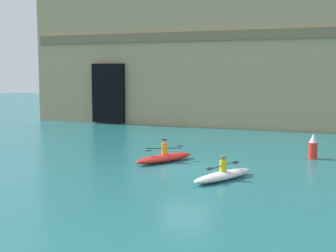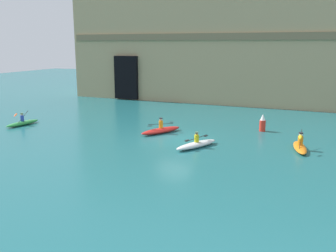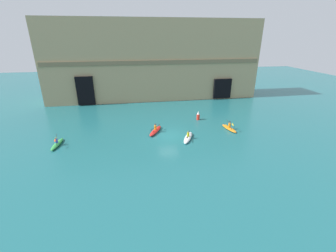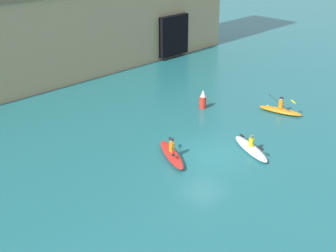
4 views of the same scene
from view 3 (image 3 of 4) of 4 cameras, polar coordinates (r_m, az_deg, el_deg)
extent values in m
plane|color=#1E6066|center=(29.12, 0.07, -2.24)|extent=(120.00, 120.00, 0.00)
cube|color=tan|center=(45.69, -3.67, 16.32)|extent=(40.45, 6.87, 14.83)
cube|color=#79674A|center=(42.25, -3.15, 15.82)|extent=(39.64, 0.24, 0.75)
cube|color=black|center=(43.42, -20.23, 8.38)|extent=(3.00, 0.70, 5.11)
cube|color=black|center=(46.35, 13.58, 9.25)|extent=(3.50, 0.70, 3.80)
ellipsoid|color=red|center=(29.82, -3.21, -1.23)|extent=(2.33, 3.51, 0.41)
cylinder|color=orange|center=(29.63, -3.23, -0.38)|extent=(0.30, 0.30, 0.55)
sphere|color=tan|center=(29.49, -3.25, 0.31)|extent=(0.22, 0.22, 0.22)
cylinder|color=#232328|center=(29.45, -3.25, 0.47)|extent=(0.27, 0.27, 0.06)
cylinder|color=black|center=(29.62, -3.24, -0.33)|extent=(1.36, 1.60, 0.17)
ellipsoid|color=black|center=(30.30, -2.28, 0.34)|extent=(0.42, 0.45, 0.08)
ellipsoid|color=black|center=(28.95, -4.24, -1.03)|extent=(0.42, 0.45, 0.08)
ellipsoid|color=white|center=(28.01, 5.11, -2.95)|extent=(2.20, 3.49, 0.36)
cylinder|color=gold|center=(27.84, 5.14, -2.17)|extent=(0.30, 0.30, 0.47)
sphere|color=#9E704C|center=(27.71, 5.16, -1.55)|extent=(0.19, 0.19, 0.19)
cylinder|color=#4C6B4C|center=(27.68, 5.17, -1.41)|extent=(0.23, 0.23, 0.06)
cylinder|color=black|center=(27.83, 5.14, -2.12)|extent=(0.81, 2.07, 0.11)
ellipsoid|color=black|center=(26.93, 4.91, -2.89)|extent=(0.32, 0.48, 0.07)
ellipsoid|color=black|center=(28.73, 5.35, -1.40)|extent=(0.32, 0.48, 0.07)
ellipsoid|color=green|center=(29.34, -26.33, -4.14)|extent=(1.03, 3.26, 0.34)
cylinder|color=#2D47B7|center=(29.17, -26.46, -3.42)|extent=(0.29, 0.29, 0.48)
sphere|color=beige|center=(29.04, -26.57, -2.81)|extent=(0.20, 0.20, 0.20)
cylinder|color=#4C6B4C|center=(29.01, -26.60, -2.66)|extent=(0.26, 0.26, 0.06)
cylinder|color=black|center=(29.16, -26.47, -3.38)|extent=(0.37, 1.86, 0.99)
ellipsoid|color=#D84C19|center=(30.08, -26.20, -3.46)|extent=(0.25, 0.44, 0.25)
ellipsoid|color=#D84C19|center=(28.25, -26.76, -3.28)|extent=(0.25, 0.44, 0.25)
ellipsoid|color=orange|center=(31.77, 15.26, -0.59)|extent=(1.32, 3.14, 0.33)
cylinder|color=orange|center=(31.61, 15.34, 0.17)|extent=(0.33, 0.33, 0.58)
sphere|color=beige|center=(31.46, 15.41, 0.86)|extent=(0.23, 0.23, 0.23)
cylinder|color=#232328|center=(31.43, 15.43, 1.02)|extent=(0.29, 0.29, 0.06)
cylinder|color=black|center=(31.60, 15.34, 0.22)|extent=(0.08, 2.04, 1.00)
ellipsoid|color=yellow|center=(32.51, 14.60, 0.10)|extent=(0.19, 0.42, 0.23)
ellipsoid|color=yellow|center=(30.69, 16.13, 0.35)|extent=(0.19, 0.42, 0.23)
cylinder|color=red|center=(34.46, 7.66, 2.29)|extent=(0.47, 0.47, 0.86)
cone|color=white|center=(34.24, 7.72, 3.36)|extent=(0.40, 0.40, 0.49)
camera|label=1|loc=(14.74, 47.66, -16.13)|focal=50.00mm
camera|label=2|loc=(15.27, 66.09, -12.72)|focal=40.00mm
camera|label=4|loc=(17.72, -63.36, 11.51)|focal=50.00mm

